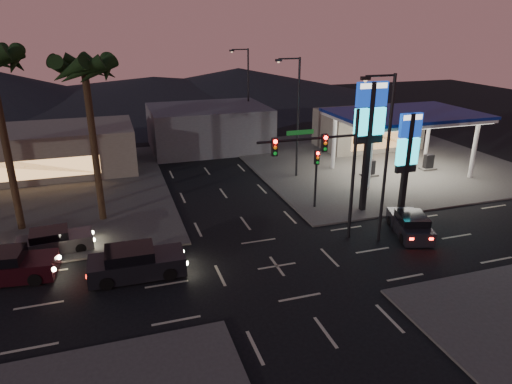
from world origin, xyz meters
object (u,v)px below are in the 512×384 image
object	(u,v)px
car_lane_a_front	(136,263)
car_lane_a_mid	(5,267)
pylon_sign_tall	(370,122)
suv_station	(410,225)
pylon_sign_short	(408,148)
gas_station	(405,117)
car_lane_b_front	(54,241)
traffic_signal_mast	(328,159)

from	to	relation	value
car_lane_a_front	car_lane_a_mid	distance (m)	6.65
pylon_sign_tall	suv_station	xyz separation A→B (m)	(0.87, -4.28, -5.74)
car_lane_a_front	pylon_sign_short	bearing A→B (deg)	9.74
pylon_sign_tall	gas_station	bearing A→B (deg)	40.91
car_lane_a_front	car_lane_b_front	size ratio (longest dim) A/B	1.18
car_lane_a_mid	suv_station	distance (m)	23.25
pylon_sign_tall	traffic_signal_mast	xyz separation A→B (m)	(-4.74, -3.51, -1.17)
pylon_sign_tall	suv_station	distance (m)	7.21
car_lane_a_mid	traffic_signal_mast	bearing A→B (deg)	-3.46
gas_station	suv_station	distance (m)	13.41
suv_station	traffic_signal_mast	bearing A→B (deg)	172.16
pylon_sign_tall	car_lane_a_front	size ratio (longest dim) A/B	1.77
gas_station	pylon_sign_tall	xyz separation A→B (m)	(-7.50, -6.50, 1.31)
car_lane_a_front	car_lane_a_mid	size ratio (longest dim) A/B	1.00
pylon_sign_tall	car_lane_a_front	xyz separation A→B (m)	(-15.89, -4.15, -5.63)
traffic_signal_mast	car_lane_a_mid	bearing A→B (deg)	176.54
car_lane_a_front	car_lane_a_mid	bearing A→B (deg)	165.13
pylon_sign_short	car_lane_b_front	distance (m)	23.07
gas_station	pylon_sign_short	world-z (taller)	pylon_sign_short
traffic_signal_mast	car_lane_a_front	xyz separation A→B (m)	(-11.14, -0.64, -4.46)
traffic_signal_mast	car_lane_b_front	size ratio (longest dim) A/B	1.85
suv_station	pylon_sign_tall	bearing A→B (deg)	101.43
traffic_signal_mast	car_lane_a_mid	world-z (taller)	traffic_signal_mast
car_lane_a_front	pylon_sign_tall	bearing A→B (deg)	14.66
suv_station	pylon_sign_short	bearing A→B (deg)	63.54
traffic_signal_mast	car_lane_a_front	bearing A→B (deg)	-176.70
car_lane_a_mid	car_lane_b_front	size ratio (longest dim) A/B	1.18
gas_station	car_lane_a_mid	bearing A→B (deg)	-163.29
pylon_sign_tall	pylon_sign_short	world-z (taller)	pylon_sign_tall
pylon_sign_short	pylon_sign_tall	bearing A→B (deg)	158.20
pylon_sign_short	car_lane_a_mid	world-z (taller)	pylon_sign_short
traffic_signal_mast	suv_station	xyz separation A→B (m)	(5.61, -0.77, -4.57)
pylon_sign_tall	car_lane_a_mid	size ratio (longest dim) A/B	1.77
traffic_signal_mast	suv_station	bearing A→B (deg)	-7.84
pylon_sign_short	car_lane_b_front	xyz separation A→B (m)	(-22.68, 1.15, -4.02)
traffic_signal_mast	suv_station	distance (m)	7.28
traffic_signal_mast	suv_station	world-z (taller)	traffic_signal_mast
pylon_sign_tall	car_lane_a_front	distance (m)	17.36
car_lane_a_front	suv_station	size ratio (longest dim) A/B	1.12
traffic_signal_mast	car_lane_b_front	bearing A→B (deg)	166.67
car_lane_a_front	traffic_signal_mast	bearing A→B (deg)	3.30
pylon_sign_tall	traffic_signal_mast	bearing A→B (deg)	-143.48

